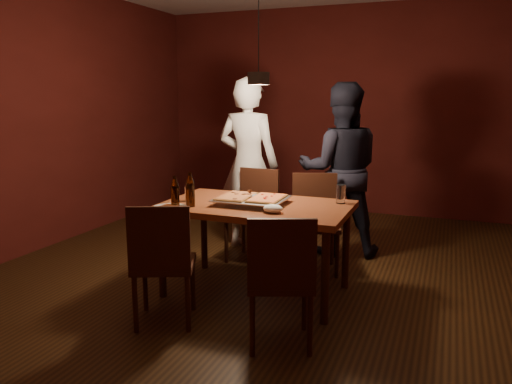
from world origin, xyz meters
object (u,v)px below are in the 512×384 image
(beer_bottle_b, at_px, (190,190))
(chair_near_right, at_px, (281,270))
(dining_table, at_px, (256,213))
(beer_bottle_a, at_px, (175,192))
(diner_white, at_px, (248,164))
(chair_near_left, at_px, (162,254))
(plate_slice, at_px, (170,208))
(chair_far_right, at_px, (315,213))
(chair_far_left, at_px, (255,206))
(diner_dark, at_px, (340,170))
(pendant_lamp, at_px, (258,77))
(pizza_tray, at_px, (251,201))

(beer_bottle_b, bearing_deg, chair_near_right, -30.61)
(chair_near_right, height_order, beer_bottle_b, beer_bottle_b)
(dining_table, relative_size, beer_bottle_a, 5.99)
(diner_white, bearing_deg, beer_bottle_b, 94.96)
(chair_near_left, bearing_deg, diner_white, 71.52)
(dining_table, bearing_deg, plate_slice, -144.49)
(chair_far_right, distance_m, beer_bottle_b, 1.32)
(chair_far_right, relative_size, chair_near_right, 0.99)
(chair_far_left, relative_size, diner_white, 0.27)
(beer_bottle_b, bearing_deg, diner_dark, 61.07)
(dining_table, bearing_deg, chair_far_left, 112.17)
(plate_slice, height_order, pendant_lamp, pendant_lamp)
(chair_far_left, height_order, beer_bottle_b, beer_bottle_b)
(chair_near_right, xyz_separation_m, diner_white, (-1.03, 1.98, 0.36))
(dining_table, bearing_deg, chair_near_left, -114.85)
(chair_near_left, height_order, diner_dark, diner_dark)
(chair_near_right, distance_m, diner_dark, 2.14)
(chair_far_left, bearing_deg, beer_bottle_b, 88.81)
(diner_white, bearing_deg, chair_far_right, 156.11)
(chair_far_right, height_order, pendant_lamp, pendant_lamp)
(chair_far_right, height_order, beer_bottle_b, beer_bottle_b)
(chair_near_right, xyz_separation_m, beer_bottle_b, (-0.94, 0.56, 0.35))
(chair_far_left, xyz_separation_m, chair_near_right, (0.83, -1.66, 0.00))
(beer_bottle_a, bearing_deg, pendant_lamp, 51.50)
(beer_bottle_a, relative_size, pendant_lamp, 0.23)
(chair_far_left, bearing_deg, diner_dark, -144.11)
(beer_bottle_a, height_order, plate_slice, beer_bottle_a)
(chair_far_left, bearing_deg, chair_near_right, 121.20)
(chair_far_left, distance_m, chair_far_right, 0.64)
(pizza_tray, xyz_separation_m, diner_dark, (0.45, 1.29, 0.10))
(dining_table, relative_size, chair_far_right, 2.79)
(chair_far_left, distance_m, diner_white, 0.52)
(chair_far_right, distance_m, plate_slice, 1.46)
(dining_table, height_order, chair_far_right, chair_far_right)
(beer_bottle_a, distance_m, diner_white, 1.50)
(chair_near_left, relative_size, pendant_lamp, 0.50)
(chair_far_right, distance_m, beer_bottle_a, 1.43)
(diner_white, bearing_deg, chair_far_left, 123.41)
(plate_slice, distance_m, diner_white, 1.56)
(pizza_tray, relative_size, diner_white, 0.31)
(beer_bottle_b, height_order, diner_dark, diner_dark)
(chair_far_left, relative_size, chair_far_right, 0.90)
(chair_near_right, bearing_deg, diner_dark, 70.86)
(pendant_lamp, bearing_deg, chair_far_left, 114.29)
(chair_far_left, height_order, diner_white, diner_white)
(chair_near_left, xyz_separation_m, plate_slice, (-0.18, 0.42, 0.22))
(chair_near_left, bearing_deg, beer_bottle_b, 74.25)
(pizza_tray, distance_m, diner_white, 1.26)
(beer_bottle_b, bearing_deg, beer_bottle_a, -139.32)
(chair_far_right, bearing_deg, pizza_tray, 46.57)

